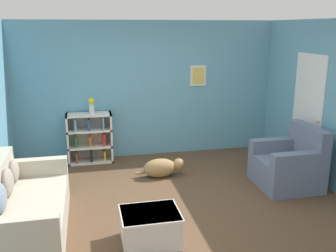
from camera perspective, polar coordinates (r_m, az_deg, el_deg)
name	(u,v)px	position (r m, az deg, el deg)	size (l,w,h in m)	color
ground_plane	(174,202)	(5.56, 0.91, -11.57)	(14.00, 14.00, 0.00)	brown
wall_back	(148,90)	(7.28, -3.13, 5.57)	(5.60, 0.13, 2.60)	#609EB7
couch	(22,209)	(5.03, -21.34, -11.73)	(0.90, 1.92, 0.83)	#B7AD99
bookshelf	(90,138)	(7.15, -11.81, -1.78)	(0.82, 0.36, 0.94)	silver
recliner_chair	(289,165)	(6.28, 18.02, -5.64)	(0.90, 0.92, 0.98)	slate
coffee_table	(150,226)	(4.55, -2.73, -15.00)	(0.69, 0.56, 0.39)	silver
dog	(162,167)	(6.39, -0.89, -6.34)	(0.86, 0.29, 0.32)	#9E7A4C
vase	(91,105)	(6.98, -11.59, 3.22)	(0.12, 0.12, 0.29)	silver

